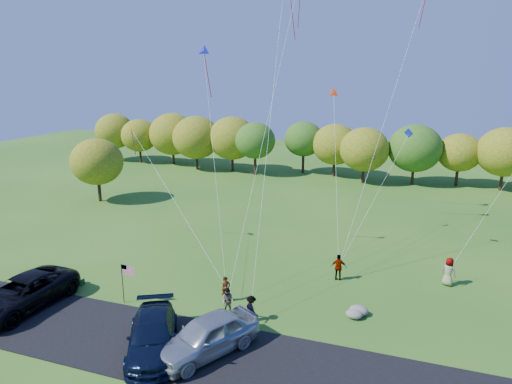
# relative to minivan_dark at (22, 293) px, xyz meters

# --- Properties ---
(ground) EXTENTS (140.00, 140.00, 0.00)m
(ground) POSITION_rel_minivan_dark_xyz_m (11.12, 3.30, -1.00)
(ground) COLOR #2C5D1A
(ground) RESTS_ON ground
(asphalt_lane) EXTENTS (44.00, 6.00, 0.06)m
(asphalt_lane) POSITION_rel_minivan_dark_xyz_m (11.12, -0.70, -0.97)
(asphalt_lane) COLOR black
(asphalt_lane) RESTS_ON ground
(treeline) EXTENTS (76.09, 28.03, 8.63)m
(treeline) POSITION_rel_minivan_dark_xyz_m (13.10, 39.44, 3.69)
(treeline) COLOR #382414
(treeline) RESTS_ON ground
(minivan_dark) EXTENTS (3.60, 6.99, 1.89)m
(minivan_dark) POSITION_rel_minivan_dark_xyz_m (0.00, 0.00, 0.00)
(minivan_dark) COLOR black
(minivan_dark) RESTS_ON asphalt_lane
(minivan_navy) EXTENTS (4.83, 6.30, 1.70)m
(minivan_navy) POSITION_rel_minivan_dark_xyz_m (9.67, -1.23, -0.09)
(minivan_navy) COLOR black
(minivan_navy) RESTS_ON asphalt_lane
(minivan_silver) EXTENTS (4.76, 6.08, 1.94)m
(minivan_silver) POSITION_rel_minivan_dark_xyz_m (12.36, -0.51, 0.03)
(minivan_silver) COLOR #ABB1B6
(minivan_silver) RESTS_ON asphalt_lane
(flyer_a) EXTENTS (0.68, 0.70, 1.62)m
(flyer_a) POSITION_rel_minivan_dark_xyz_m (11.13, 4.83, -0.19)
(flyer_a) COLOR #4C4C59
(flyer_a) RESTS_ON ground
(flyer_b) EXTENTS (0.85, 0.71, 1.60)m
(flyer_b) POSITION_rel_minivan_dark_xyz_m (11.79, 3.51, -0.20)
(flyer_b) COLOR #4C4C59
(flyer_b) RESTS_ON ground
(flyer_c) EXTENTS (1.13, 1.07, 1.54)m
(flyer_c) POSITION_rel_minivan_dark_xyz_m (13.39, 3.18, -0.23)
(flyer_c) COLOR #4C4C59
(flyer_c) RESTS_ON ground
(flyer_d) EXTENTS (1.13, 0.61, 1.84)m
(flyer_d) POSITION_rel_minivan_dark_xyz_m (17.19, 10.15, -0.08)
(flyer_d) COLOR #4C4C59
(flyer_d) RESTS_ON ground
(flyer_e) EXTENTS (1.13, 0.99, 1.94)m
(flyer_e) POSITION_rel_minivan_dark_xyz_m (24.21, 11.75, -0.03)
(flyer_e) COLOR #4C4C59
(flyer_e) RESTS_ON ground
(park_bench) EXTENTS (1.66, 0.55, 0.92)m
(park_bench) POSITION_rel_minivan_dark_xyz_m (0.48, 3.62, -0.51)
(park_bench) COLOR #163C16
(park_bench) RESTS_ON ground
(trash_barrel) EXTENTS (0.56, 0.56, 0.84)m
(trash_barrel) POSITION_rel_minivan_dark_xyz_m (0.61, 3.51, -0.58)
(trash_barrel) COLOR #0D20CD
(trash_barrel) RESTS_ON ground
(flag_assembly) EXTENTS (0.95, 0.62, 2.57)m
(flag_assembly) POSITION_rel_minivan_dark_xyz_m (5.53, 2.60, 0.93)
(flag_assembly) COLOR black
(flag_assembly) RESTS_ON ground
(boulder_near) EXTENTS (1.12, 0.87, 0.56)m
(boulder_near) POSITION_rel_minivan_dark_xyz_m (19.09, 5.88, -0.72)
(boulder_near) COLOR gray
(boulder_near) RESTS_ON ground
(boulder_far) EXTENTS (0.98, 0.82, 0.51)m
(boulder_far) POSITION_rel_minivan_dark_xyz_m (18.89, 5.42, -0.75)
(boulder_far) COLOR slate
(boulder_far) RESTS_ON ground
(kites_aloft) EXTENTS (29.22, 10.66, 13.48)m
(kites_aloft) POSITION_rel_minivan_dark_xyz_m (13.90, 17.41, 17.19)
(kites_aloft) COLOR #D2176C
(kites_aloft) RESTS_ON ground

